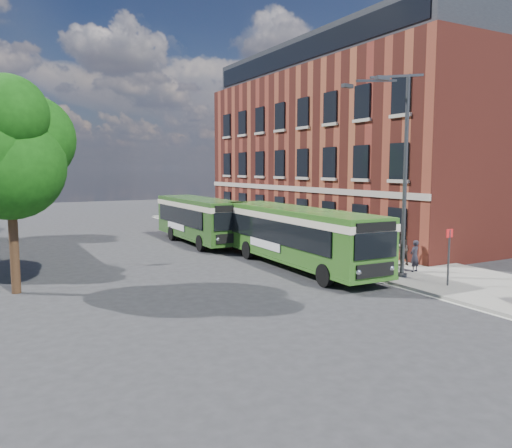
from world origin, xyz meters
TOP-DOWN VIEW (x-y plane):
  - ground at (0.00, 0.00)m, footprint 120.00×120.00m
  - pavement at (7.00, 8.00)m, footprint 6.00×48.00m
  - kerb_line at (3.95, 8.00)m, footprint 0.12×48.00m
  - brick_office at (14.00, 12.00)m, footprint 12.10×26.00m
  - street_lamp at (4.84, -2.00)m, footprint 2.96×2.38m
  - bus_stop_sign at (5.60, -4.20)m, footprint 0.35×0.08m
  - bus_front at (2.57, 2.72)m, footprint 2.92×12.30m
  - bus_rear at (1.34, 12.72)m, footprint 2.69×10.14m
  - pedestrian_a at (6.48, -1.50)m, footprint 0.61×0.46m
  - pedestrian_b at (7.05, -0.04)m, footprint 0.93×0.76m
  - tree_left at (-10.23, 3.63)m, footprint 5.06×4.81m

SIDE VIEW (x-z plane):
  - ground at x=0.00m, z-range 0.00..0.00m
  - kerb_line at x=3.95m, z-range 0.00..0.01m
  - pavement at x=7.00m, z-range 0.00..0.15m
  - pedestrian_a at x=6.48m, z-range 0.15..1.66m
  - pedestrian_b at x=7.05m, z-range 0.15..1.92m
  - bus_stop_sign at x=5.60m, z-range 0.25..2.77m
  - bus_rear at x=1.34m, z-range 0.32..3.34m
  - bus_front at x=2.57m, z-range 0.32..3.34m
  - street_lamp at x=4.84m, z-range 0.29..9.29m
  - tree_left at x=-10.23m, z-range 1.52..10.06m
  - brick_office at x=14.00m, z-range -0.13..14.07m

